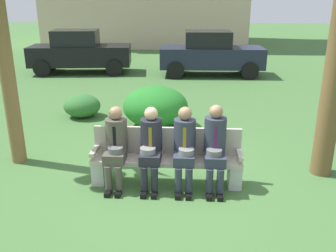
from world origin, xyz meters
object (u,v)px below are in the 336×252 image
object	(u,v)px
seated_man_rightmost	(215,144)
seated_man_leftmost	(116,143)
seated_man_centerleft	(151,144)
shrub_mid_lawn	(155,107)
seated_man_centerright	(185,144)
parked_car_near	(80,52)
park_bench	(167,157)
shrub_near_bench	(82,106)
parked_car_far	(211,54)

from	to	relation	value
seated_man_rightmost	seated_man_leftmost	bearing A→B (deg)	-179.80
seated_man_centerleft	seated_man_rightmost	bearing A→B (deg)	0.30
seated_man_centerleft	shrub_mid_lawn	xyz separation A→B (m)	(-0.21, 2.90, -0.24)
seated_man_centerright	parked_car_near	xyz separation A→B (m)	(-4.35, 9.16, 0.12)
shrub_mid_lawn	park_bench	bearing A→B (deg)	-80.81
seated_man_rightmost	shrub_mid_lawn	size ratio (longest dim) A/B	0.88
park_bench	seated_man_leftmost	bearing A→B (deg)	-170.08
parked_car_near	shrub_near_bench	bearing A→B (deg)	-73.39
seated_man_leftmost	shrub_mid_lawn	distance (m)	2.93
park_bench	shrub_mid_lawn	world-z (taller)	shrub_mid_lawn
seated_man_centerright	parked_car_far	size ratio (longest dim) A/B	0.33
seated_man_centerleft	park_bench	bearing A→B (deg)	29.97
seated_man_leftmost	seated_man_centerright	xyz separation A→B (m)	(1.07, 0.00, 0.01)
shrub_near_bench	parked_car_far	distance (m)	6.54
seated_man_leftmost	shrub_near_bench	size ratio (longest dim) A/B	1.40
seated_man_centerleft	seated_man_leftmost	bearing A→B (deg)	-179.99
seated_man_centerleft	seated_man_rightmost	xyz separation A→B (m)	(0.99, 0.01, 0.03)
seated_man_leftmost	shrub_mid_lawn	world-z (taller)	seated_man_leftmost
seated_man_centerleft	parked_car_far	world-z (taller)	parked_car_far
seated_man_centerright	shrub_near_bench	bearing A→B (deg)	127.35
seated_man_centerright	seated_man_rightmost	distance (m)	0.47
seated_man_rightmost	parked_car_near	size ratio (longest dim) A/B	0.33
shrub_near_bench	parked_car_far	world-z (taller)	parked_car_far
parked_car_near	seated_man_centerleft	bearing A→B (deg)	-67.37
shrub_mid_lawn	shrub_near_bench	bearing A→B (deg)	163.37
seated_man_centerright	park_bench	bearing A→B (deg)	154.56
parked_car_near	park_bench	bearing A→B (deg)	-65.79
parked_car_near	parked_car_far	xyz separation A→B (m)	(5.15, -0.17, 0.00)
seated_man_centerleft	shrub_near_bench	size ratio (longest dim) A/B	1.40
parked_car_far	seated_man_rightmost	bearing A→B (deg)	-92.15
seated_man_rightmost	parked_car_far	size ratio (longest dim) A/B	0.34
park_bench	seated_man_centerright	xyz separation A→B (m)	(0.29, -0.14, 0.28)
seated_man_leftmost	parked_car_far	world-z (taller)	parked_car_far
seated_man_leftmost	shrub_mid_lawn	bearing A→B (deg)	83.30
park_bench	seated_man_centerleft	world-z (taller)	seated_man_centerleft
parked_car_near	seated_man_leftmost	bearing A→B (deg)	-70.35
seated_man_leftmost	shrub_near_bench	world-z (taller)	seated_man_leftmost
seated_man_rightmost	shrub_near_bench	xyz separation A→B (m)	(-3.11, 3.46, -0.45)
shrub_near_bench	seated_man_rightmost	bearing A→B (deg)	-48.04
shrub_near_bench	shrub_mid_lawn	size ratio (longest dim) A/B	0.61
seated_man_leftmost	seated_man_centerright	size ratio (longest dim) A/B	0.99
park_bench	parked_car_far	size ratio (longest dim) A/B	0.60
seated_man_rightmost	parked_car_near	distance (m)	10.35
seated_man_centerleft	shrub_mid_lawn	size ratio (longest dim) A/B	0.85
seated_man_leftmost	shrub_mid_lawn	xyz separation A→B (m)	(0.34, 2.90, -0.24)
seated_man_rightmost	parked_car_far	distance (m)	9.00
shrub_mid_lawn	seated_man_rightmost	bearing A→B (deg)	-67.45
park_bench	seated_man_centerleft	xyz separation A→B (m)	(-0.24, -0.14, 0.28)
seated_man_leftmost	seated_man_rightmost	world-z (taller)	seated_man_rightmost
park_bench	shrub_mid_lawn	distance (m)	2.80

